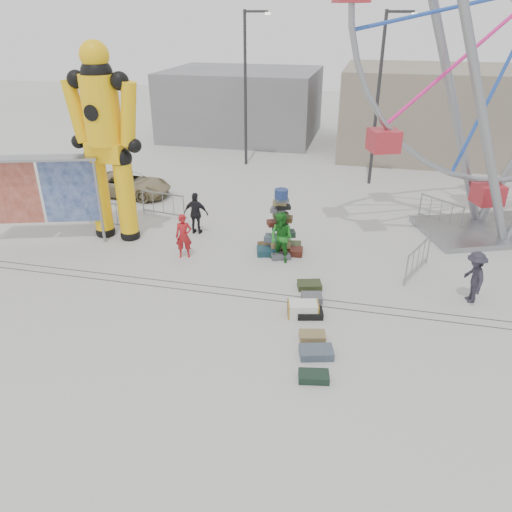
% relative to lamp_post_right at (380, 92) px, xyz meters
% --- Properties ---
extents(ground, '(90.00, 90.00, 0.00)m').
position_rel_lamp_post_right_xyz_m(ground, '(-3.09, -13.00, -4.48)').
color(ground, '#9E9E99').
rests_on(ground, ground).
extents(track_line_near, '(40.00, 0.04, 0.01)m').
position_rel_lamp_post_right_xyz_m(track_line_near, '(-3.09, -12.40, -4.48)').
color(track_line_near, '#47443F').
rests_on(track_line_near, ground).
extents(track_line_far, '(40.00, 0.04, 0.01)m').
position_rel_lamp_post_right_xyz_m(track_line_far, '(-3.09, -12.00, -4.48)').
color(track_line_far, '#47443F').
rests_on(track_line_far, ground).
extents(building_right, '(12.00, 8.00, 5.00)m').
position_rel_lamp_post_right_xyz_m(building_right, '(3.91, 7.00, -1.98)').
color(building_right, gray).
rests_on(building_right, ground).
extents(building_left, '(10.00, 8.00, 4.40)m').
position_rel_lamp_post_right_xyz_m(building_left, '(-9.09, 9.00, -2.28)').
color(building_left, gray).
rests_on(building_left, ground).
extents(lamp_post_right, '(1.41, 0.25, 8.00)m').
position_rel_lamp_post_right_xyz_m(lamp_post_right, '(0.00, 0.00, 0.00)').
color(lamp_post_right, '#2D2D30').
rests_on(lamp_post_right, ground).
extents(lamp_post_left, '(1.41, 0.25, 8.00)m').
position_rel_lamp_post_right_xyz_m(lamp_post_left, '(-7.00, 2.00, 0.00)').
color(lamp_post_left, '#2D2D30').
rests_on(lamp_post_left, ground).
extents(suitcase_tower, '(1.77, 1.55, 2.42)m').
position_rel_lamp_post_right_xyz_m(suitcase_tower, '(-3.03, -9.01, -3.81)').
color(suitcase_tower, '#193D4B').
rests_on(suitcase_tower, ground).
extents(crash_test_dummy, '(2.90, 1.28, 7.33)m').
position_rel_lamp_post_right_xyz_m(crash_test_dummy, '(-9.45, -9.06, -0.62)').
color(crash_test_dummy, black).
rests_on(crash_test_dummy, ground).
extents(banner_scaffold, '(4.51, 2.08, 3.25)m').
position_rel_lamp_post_right_xyz_m(banner_scaffold, '(-11.84, -10.00, -2.04)').
color(banner_scaffold, gray).
rests_on(banner_scaffold, ground).
extents(steamer_trunk, '(0.97, 0.70, 0.41)m').
position_rel_lamp_post_right_xyz_m(steamer_trunk, '(-1.59, -13.00, -4.28)').
color(steamer_trunk, silver).
rests_on(steamer_trunk, ground).
extents(row_case_0, '(0.86, 0.71, 0.20)m').
position_rel_lamp_post_right_xyz_m(row_case_0, '(-1.62, -11.38, -4.38)').
color(row_case_0, '#323C1E').
rests_on(row_case_0, ground).
extents(row_case_1, '(0.72, 0.64, 0.21)m').
position_rel_lamp_post_right_xyz_m(row_case_1, '(-1.44, -12.14, -4.38)').
color(row_case_1, '#57585F').
rests_on(row_case_1, ground).
extents(row_case_2, '(0.84, 0.67, 0.21)m').
position_rel_lamp_post_right_xyz_m(row_case_2, '(-1.39, -13.00, -4.38)').
color(row_case_2, black).
rests_on(row_case_2, ground).
extents(row_case_3, '(0.77, 0.59, 0.20)m').
position_rel_lamp_post_right_xyz_m(row_case_3, '(-1.17, -14.13, -4.38)').
color(row_case_3, olive).
rests_on(row_case_3, ground).
extents(row_case_4, '(0.97, 0.75, 0.22)m').
position_rel_lamp_post_right_xyz_m(row_case_4, '(-0.98, -14.80, -4.37)').
color(row_case_4, '#465564').
rests_on(row_case_4, ground).
extents(row_case_5, '(0.80, 0.56, 0.20)m').
position_rel_lamp_post_right_xyz_m(row_case_5, '(-0.93, -15.74, -4.38)').
color(row_case_5, '#192D21').
rests_on(row_case_5, ground).
extents(barricade_dummy_a, '(2.00, 0.26, 1.10)m').
position_rel_lamp_post_right_xyz_m(barricade_dummy_a, '(-11.41, -7.77, -3.93)').
color(barricade_dummy_a, gray).
rests_on(barricade_dummy_a, ground).
extents(barricade_dummy_b, '(1.98, 0.52, 1.10)m').
position_rel_lamp_post_right_xyz_m(barricade_dummy_b, '(-10.30, -8.24, -3.93)').
color(barricade_dummy_b, gray).
rests_on(barricade_dummy_b, ground).
extents(barricade_dummy_c, '(1.99, 0.40, 1.10)m').
position_rel_lamp_post_right_xyz_m(barricade_dummy_c, '(-8.51, -6.71, -3.93)').
color(barricade_dummy_c, gray).
rests_on(barricade_dummy_c, ground).
extents(barricade_wheel_front, '(0.89, 1.87, 1.10)m').
position_rel_lamp_post_right_xyz_m(barricade_wheel_front, '(1.74, -9.63, -3.93)').
color(barricade_wheel_front, gray).
rests_on(barricade_wheel_front, ground).
extents(barricade_wheel_back, '(1.57, 1.39, 1.10)m').
position_rel_lamp_post_right_xyz_m(barricade_wheel_back, '(2.87, -4.96, -3.93)').
color(barricade_wheel_back, gray).
rests_on(barricade_wheel_back, ground).
extents(pedestrian_red, '(0.68, 0.55, 1.60)m').
position_rel_lamp_post_right_xyz_m(pedestrian_red, '(-6.28, -10.14, -3.68)').
color(pedestrian_red, '#A2171B').
rests_on(pedestrian_red, ground).
extents(pedestrian_green, '(1.09, 1.00, 1.81)m').
position_rel_lamp_post_right_xyz_m(pedestrian_green, '(-2.86, -9.72, -3.58)').
color(pedestrian_green, '#1B6D1D').
rests_on(pedestrian_green, ground).
extents(pedestrian_black, '(0.98, 0.41, 1.68)m').
position_rel_lamp_post_right_xyz_m(pedestrian_black, '(-6.55, -8.05, -3.64)').
color(pedestrian_black, black).
rests_on(pedestrian_black, ground).
extents(pedestrian_grey, '(0.82, 1.16, 1.63)m').
position_rel_lamp_post_right_xyz_m(pedestrian_grey, '(3.23, -11.03, -3.67)').
color(pedestrian_grey, '#24222D').
rests_on(pedestrian_grey, ground).
extents(parked_suv, '(4.06, 1.98, 1.11)m').
position_rel_lamp_post_right_xyz_m(parked_suv, '(-11.18, -4.53, -3.93)').
color(parked_suv, '#92845E').
rests_on(parked_suv, ground).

